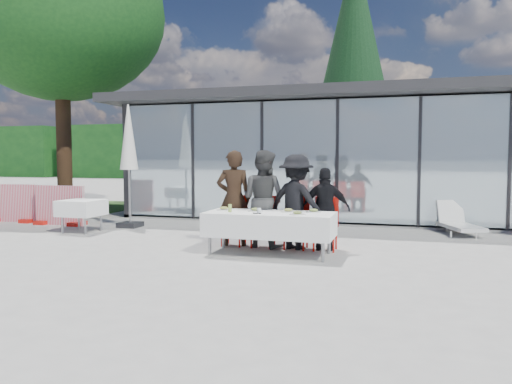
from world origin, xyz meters
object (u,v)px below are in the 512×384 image
diner_b (263,199)px  plate_extra (297,213)px  market_umbrella (129,146)px  lounger (458,222)px  folded_eyeglasses (257,213)px  plate_b (255,210)px  spare_table_left (82,208)px  plate_d (314,211)px  diner_chair_c (297,220)px  dining_table (270,224)px  diner_d (326,209)px  diner_c (296,202)px  diner_chair_b (264,219)px  diner_chair_a (235,218)px  plate_a (224,209)px  deciduous_tree (61,15)px  plate_c (288,211)px  juice_bottle (230,208)px  diner_a (234,198)px  conifer_tree (354,55)px  diner_chair_d (326,221)px

diner_b → plate_extra: (0.86, -0.92, -0.15)m
market_umbrella → lounger: 7.92m
plate_extra → folded_eyeglasses: bearing=-176.3°
plate_b → spare_table_left: plate_b is taller
plate_d → spare_table_left: plate_d is taller
diner_chair_c → plate_extra: size_ratio=3.59×
dining_table → lounger: bearing=46.1°
plate_b → plate_extra: same height
diner_b → plate_b: size_ratio=6.80×
dining_table → diner_d: diner_d is taller
dining_table → diner_c: (0.33, 0.68, 0.35)m
dining_table → plate_b: (-0.29, 0.08, 0.24)m
diner_chair_b → diner_chair_a: bearing=180.0°
plate_a → plate_extra: size_ratio=1.00×
plate_d → market_umbrella: 5.53m
diner_c → plate_extra: (0.22, -0.92, -0.11)m
diner_c → spare_table_left: size_ratio=2.06×
lounger → deciduous_tree: bearing=168.8°
lounger → plate_extra: bearing=-127.1°
diner_chair_c → deciduous_tree: bearing=150.2°
diner_c → plate_d: 0.64m
plate_c → juice_bottle: juice_bottle is taller
plate_b → plate_c: same height
diner_chair_c → diner_d: (0.55, -0.07, 0.23)m
market_umbrella → diner_a: bearing=-27.1°
dining_table → diner_chair_b: bearing=112.4°
diner_chair_b → juice_bottle: diner_chair_b is taller
diner_c → conifer_tree: (-0.21, 12.34, 5.10)m
spare_table_left → diner_d: bearing=-6.5°
diner_chair_c → lounger: diner_chair_c is taller
diner_c → plate_a: 1.36m
diner_chair_c → plate_a: bearing=-153.0°
diner_chair_b → lounger: (3.74, 2.82, -0.28)m
diner_d → deciduous_tree: (-9.76, 5.34, 5.72)m
diner_chair_c → juice_bottle: (-1.02, -0.89, 0.28)m
plate_c → plate_extra: bearing=-56.4°
plate_b → diner_b: bearing=91.8°
diner_chair_b → plate_a: size_ratio=3.59×
diner_c → plate_b: size_ratio=6.52×
plate_c → spare_table_left: plate_c is taller
plate_extra → deciduous_tree: size_ratio=0.03×
diner_a → dining_table: bearing=127.0°
plate_a → spare_table_left: (-3.92, 1.21, -0.22)m
plate_a → plate_d: 1.65m
diner_b → diner_chair_c: size_ratio=1.90×
dining_table → plate_extra: size_ratio=8.31×
diner_chair_d → conifer_tree: (-0.76, 12.27, 5.45)m
spare_table_left → plate_b: bearing=-15.4°
diner_chair_a → plate_extra: size_ratio=3.59×
diner_chair_c → dining_table: bearing=-113.7°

